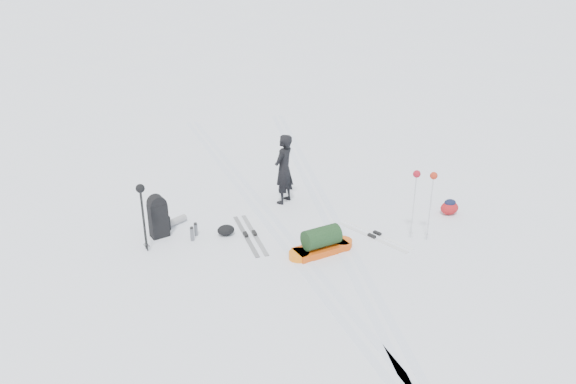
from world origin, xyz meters
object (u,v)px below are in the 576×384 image
skier (284,169)px  expedition_rucksack (160,216)px  pulk_sled (321,243)px  ski_poles_black (141,197)px

skier → expedition_rucksack: skier is taller
pulk_sled → ski_poles_black: ski_poles_black is taller
skier → ski_poles_black: bearing=-20.1°
pulk_sled → skier: bearing=78.1°
skier → ski_poles_black: 3.52m
expedition_rucksack → ski_poles_black: ski_poles_black is taller
expedition_rucksack → pulk_sled: bearing=-46.5°
skier → ski_poles_black: size_ratio=1.17×
expedition_rucksack → ski_poles_black: (-0.34, -0.57, 0.73)m
skier → expedition_rucksack: size_ratio=1.80×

